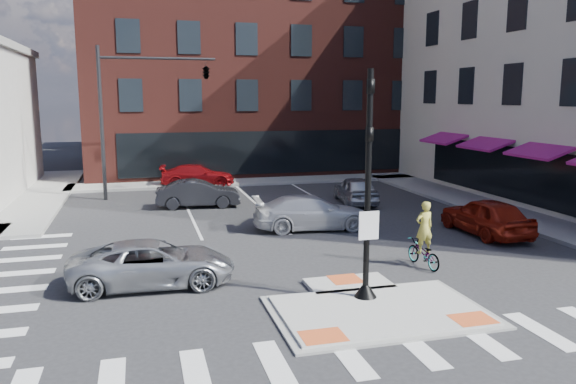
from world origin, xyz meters
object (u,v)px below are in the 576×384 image
object	(u,v)px
bg_car_red	(197,175)
bg_car_silver	(356,190)
bg_car_dark	(198,194)
white_pickup	(312,212)
cyclist	(424,245)
silver_suv	(153,263)
red_sedan	(486,216)

from	to	relation	value
bg_car_red	bg_car_silver	bearing A→B (deg)	-130.60
bg_car_silver	bg_car_dark	bearing A→B (deg)	-0.24
white_pickup	cyclist	distance (m)	6.21
silver_suv	cyclist	xyz separation A→B (m)	(8.45, -0.40, 0.07)
red_sedan	cyclist	distance (m)	5.49
white_pickup	cyclist	world-z (taller)	cyclist
cyclist	bg_car_dark	bearing A→B (deg)	-69.77
cyclist	red_sedan	bearing A→B (deg)	-150.65
silver_suv	bg_car_silver	bearing A→B (deg)	-42.97
silver_suv	bg_car_red	bearing A→B (deg)	-7.79
silver_suv	white_pickup	world-z (taller)	white_pickup
silver_suv	cyclist	distance (m)	8.46
red_sedan	bg_car_silver	distance (m)	8.01
bg_car_dark	white_pickup	bearing A→B (deg)	-141.17
bg_car_silver	cyclist	distance (m)	11.01
bg_car_dark	bg_car_silver	world-z (taller)	bg_car_silver
red_sedan	silver_suv	bearing A→B (deg)	10.99
bg_car_dark	bg_car_red	bearing A→B (deg)	-0.77
red_sedan	bg_car_red	world-z (taller)	red_sedan
red_sedan	cyclist	world-z (taller)	cyclist
bg_car_dark	bg_car_silver	distance (m)	8.01
red_sedan	white_pickup	world-z (taller)	red_sedan
white_pickup	bg_car_dark	bearing A→B (deg)	39.01
silver_suv	bg_car_silver	distance (m)	14.76
silver_suv	bg_car_silver	xyz separation A→B (m)	(10.45, 10.43, 0.05)
cyclist	silver_suv	bearing A→B (deg)	-9.01
silver_suv	bg_car_red	xyz separation A→B (m)	(3.19, 18.30, -0.00)
silver_suv	white_pickup	bearing A→B (deg)	-47.80
red_sedan	bg_car_dark	size ratio (longest dim) A/B	1.07
bg_car_red	silver_suv	bearing A→B (deg)	176.84
red_sedan	bg_car_silver	bearing A→B (deg)	-73.39
bg_car_dark	bg_car_silver	xyz separation A→B (m)	(7.94, -1.06, 0.03)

